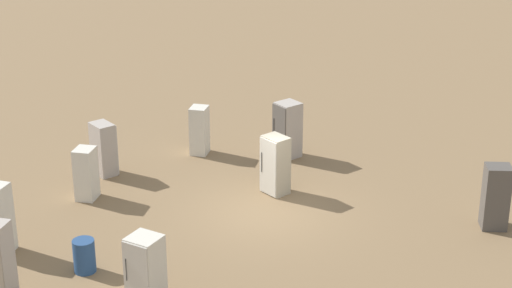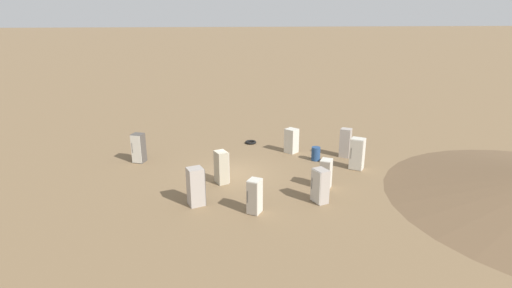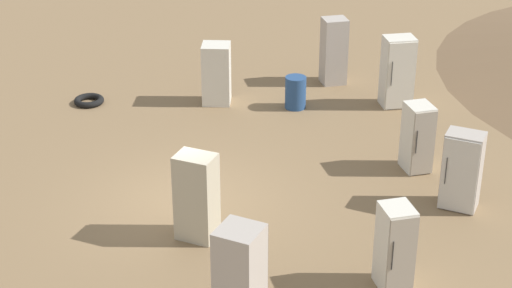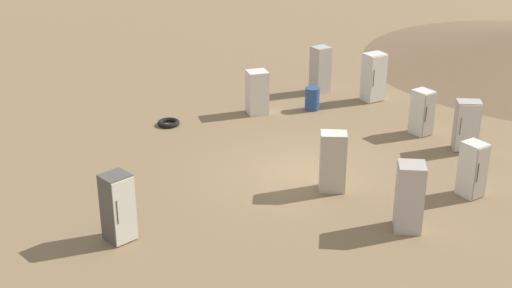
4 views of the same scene
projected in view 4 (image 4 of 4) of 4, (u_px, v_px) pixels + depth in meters
ground_plane at (303, 173)px, 22.54m from camera, size 1000.00×1000.00×0.00m
discarded_fridge_0 at (118, 208)px, 18.44m from camera, size 0.91×0.92×1.87m
discarded_fridge_1 at (320, 70)px, 29.37m from camera, size 0.91×0.91×1.93m
discarded_fridge_2 at (374, 77)px, 28.42m from camera, size 1.03×1.02×1.94m
discarded_fridge_3 at (409, 197)px, 18.94m from camera, size 0.91×0.86×1.92m
discarded_fridge_4 at (422, 112)px, 25.21m from camera, size 0.86×0.89×1.62m
discarded_fridge_5 at (333, 162)px, 21.10m from camera, size 0.80×0.90×1.84m
discarded_fridge_6 at (257, 92)px, 27.14m from camera, size 1.04×1.04×1.67m
discarded_fridge_7 at (473, 169)px, 20.80m from camera, size 0.84×0.87×1.67m
discarded_fridge_8 at (467, 126)px, 23.88m from camera, size 0.78×0.90×1.73m
scrap_tire at (169, 123)px, 26.25m from camera, size 0.82×0.82×0.17m
rusty_barrel at (312, 99)px, 27.62m from camera, size 0.57×0.57×0.89m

